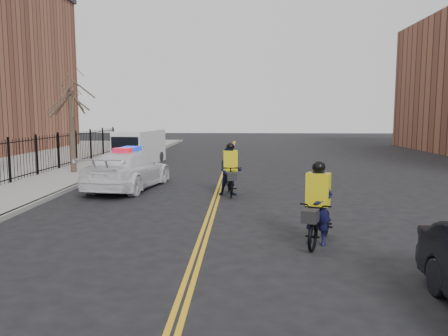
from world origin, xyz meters
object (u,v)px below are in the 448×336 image
cargo_van (139,148)px  cyclist_near (317,215)px  police_cruiser (128,170)px  cyclist_far (230,175)px

cargo_van → cyclist_near: 18.50m
police_cruiser → cyclist_near: 9.82m
cargo_van → cyclist_far: 12.05m
police_cruiser → cyclist_far: 4.42m
cargo_van → cyclist_far: (5.96, -10.47, -0.21)m
police_cruiser → cyclist_far: (4.24, -1.27, 0.01)m
cargo_van → cyclist_near: (8.19, -16.59, -0.31)m
cargo_van → cyclist_near: size_ratio=2.37×
cargo_van → cyclist_near: bearing=-56.8°
police_cruiser → cargo_van: size_ratio=1.11×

